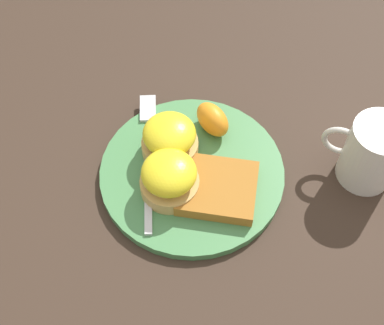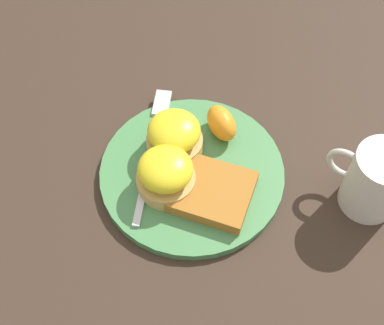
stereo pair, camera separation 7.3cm
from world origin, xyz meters
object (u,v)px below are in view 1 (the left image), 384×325
object	(u,v)px
orange_wedge	(216,120)
sandwich_benedict_left	(170,139)
hashbrown_patty	(217,188)
fork	(148,150)
cup	(371,153)
sandwich_benedict_right	(169,178)

from	to	relation	value
orange_wedge	sandwich_benedict_left	bearing A→B (deg)	52.86
hashbrown_patty	fork	distance (m)	0.12
cup	orange_wedge	bearing A→B (deg)	4.15
fork	sandwich_benedict_left	bearing A→B (deg)	-158.76
cup	hashbrown_patty	bearing A→B (deg)	32.79
sandwich_benedict_right	hashbrown_patty	bearing A→B (deg)	-161.98
cup	fork	bearing A→B (deg)	16.68
sandwich_benedict_left	fork	bearing A→B (deg)	21.24
sandwich_benedict_right	cup	xyz separation A→B (m)	(-0.24, -0.13, 0.01)
sandwich_benedict_right	fork	xyz separation A→B (m)	(0.05, -0.05, -0.03)
orange_wedge	fork	world-z (taller)	orange_wedge
sandwich_benedict_left	sandwich_benedict_right	distance (m)	0.06
hashbrown_patty	fork	xyz separation A→B (m)	(0.12, -0.03, -0.01)
cup	sandwich_benedict_left	bearing A→B (deg)	16.16
sandwich_benedict_left	orange_wedge	xyz separation A→B (m)	(-0.05, -0.06, -0.01)
sandwich_benedict_left	sandwich_benedict_right	bearing A→B (deg)	112.94
sandwich_benedict_right	cup	world-z (taller)	cup
orange_wedge	cup	size ratio (longest dim) A/B	0.55
orange_wedge	cup	distance (m)	0.22
sandwich_benedict_right	orange_wedge	world-z (taller)	sandwich_benedict_right
orange_wedge	cup	xyz separation A→B (m)	(-0.22, -0.02, 0.02)
hashbrown_patty	cup	size ratio (longest dim) A/B	0.94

